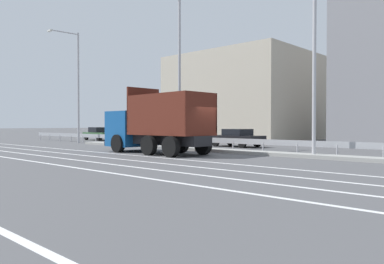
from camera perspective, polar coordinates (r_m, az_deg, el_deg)
ground_plane at (r=19.54m, az=2.47°, el=-3.61°), size 320.00×320.00×0.00m
lane_strip_0 at (r=19.98m, az=-9.12°, el=-3.51°), size 53.84×0.16×0.01m
lane_strip_1 at (r=18.93m, az=-13.38°, el=-3.78°), size 53.84×0.16×0.01m
lane_strip_2 at (r=18.08m, az=-17.63°, el=-4.03°), size 53.84×0.16×0.01m
lane_strip_3 at (r=17.34m, az=-22.29°, el=-4.28°), size 53.84×0.16×0.01m
median_island at (r=21.41m, az=6.59°, el=-2.96°), size 29.61×1.10×0.18m
median_guardrail at (r=22.39m, az=8.45°, el=-1.56°), size 53.84×0.09×0.78m
dump_truck at (r=21.77m, az=-6.78°, el=0.28°), size 7.24×2.88×3.76m
median_road_sign at (r=25.73m, az=-5.23°, el=0.52°), size 0.84×0.16×2.47m
street_lamp_0 at (r=34.32m, az=-17.25°, el=7.34°), size 0.72×2.67×9.63m
street_lamp_1 at (r=24.59m, az=-2.13°, el=9.96°), size 0.70×1.91×9.87m
street_lamp_2 at (r=19.42m, az=17.97°, el=13.84°), size 0.71×2.58×10.73m
parked_car_0 at (r=39.97m, az=-13.94°, el=-0.25°), size 4.30×2.12×1.35m
parked_car_1 at (r=34.90m, az=-8.69°, el=-0.40°), size 4.72×1.99×1.34m
parked_car_2 at (r=30.59m, az=-2.31°, el=-0.46°), size 4.32×2.10×1.56m
parked_car_3 at (r=27.42m, az=6.78°, el=-0.86°), size 4.21×2.11×1.30m
background_building_0 at (r=43.06m, az=8.19°, el=5.12°), size 14.26×13.04×9.25m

